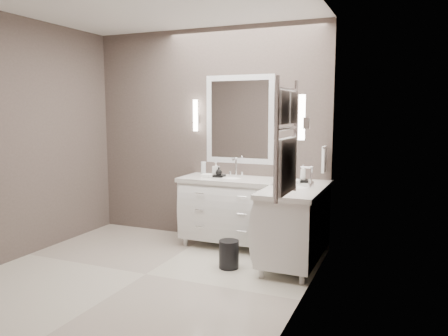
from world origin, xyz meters
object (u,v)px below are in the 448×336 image
at_px(waste_bin, 229,254).
at_px(towel_ladder, 286,146).
at_px(vanity_right, 295,220).
at_px(vanity_back, 231,207).

bearing_deg(waste_bin, towel_ladder, -47.13).
xyz_separation_m(vanity_right, towel_ladder, (0.23, -1.30, 0.91)).
bearing_deg(waste_bin, vanity_back, 110.06).
bearing_deg(vanity_right, vanity_back, 159.62).
bearing_deg(vanity_right, waste_bin, -146.81).
bearing_deg(vanity_back, waste_bin, -69.94).
distance_m(vanity_back, waste_bin, 0.84).
xyz_separation_m(vanity_right, waste_bin, (-0.61, -0.40, -0.34)).
relative_size(vanity_right, towel_ladder, 1.38).
bearing_deg(waste_bin, vanity_right, 33.19).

